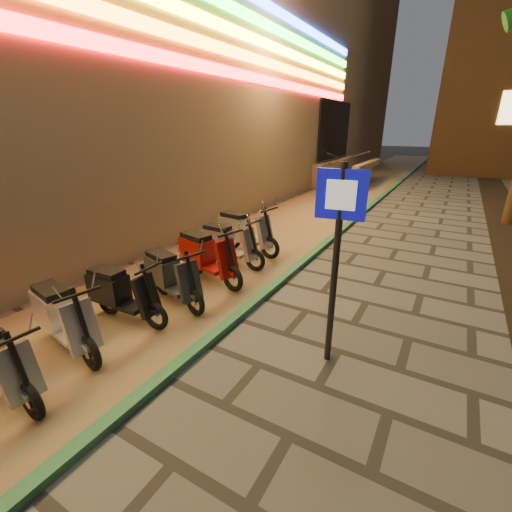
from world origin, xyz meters
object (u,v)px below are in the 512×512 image
Objects in this scene: scooter_5 at (62,316)px; scooter_6 at (119,293)px; scooter_7 at (170,276)px; scooter_10 at (243,231)px; pedestrian_sign at (337,241)px; scooter_8 at (205,255)px; scooter_9 at (226,243)px.

scooter_6 is (0.06, 0.94, -0.02)m from scooter_5.
scooter_10 is (-0.27, 2.90, 0.06)m from scooter_7.
scooter_8 is at bearing 149.65° from pedestrian_sign.
scooter_5 is 2.91m from scooter_8.
scooter_8 is at bearing 106.92° from scooter_7.
scooter_7 is (0.26, 0.89, 0.01)m from scooter_6.
scooter_8 is (0.29, 2.89, 0.04)m from scooter_5.
scooter_10 is at bearing 101.06° from scooter_9.
scooter_7 is at bearing -76.48° from scooter_10.
pedestrian_sign is 3.55m from scooter_8.
scooter_9 is at bearing 109.27° from scooter_7.
scooter_10 reaches higher than scooter_6.
scooter_9 is at bearing 137.40° from pedestrian_sign.
scooter_7 reaches higher than scooter_6.
scooter_8 is at bearing -80.55° from scooter_9.
scooter_10 is (-0.13, 0.91, 0.05)m from scooter_9.
scooter_6 is at bearing -83.47° from scooter_8.
scooter_10 is (0.05, 4.73, 0.05)m from scooter_5.
scooter_5 is at bearing -84.50° from scooter_7.
scooter_5 is 0.94m from scooter_6.
scooter_10 reaches higher than scooter_8.
pedestrian_sign reaches higher than scooter_6.
scooter_6 is 0.98× the size of scooter_7.
scooter_9 reaches higher than scooter_7.
scooter_6 is at bearing -81.61° from scooter_10.
scooter_9 is 0.92m from scooter_10.
scooter_6 is 0.89× the size of scooter_8.
scooter_7 is at bearing 168.06° from pedestrian_sign.
scooter_5 is 1.05× the size of scooter_6.
pedestrian_sign is 3.94m from scooter_5.
pedestrian_sign is 3.31m from scooter_7.
scooter_8 reaches higher than scooter_6.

